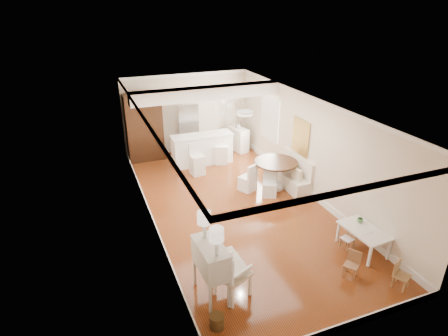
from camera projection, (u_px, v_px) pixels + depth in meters
room at (232, 133)px, 9.59m from camera, size 9.00×9.04×2.82m
secretary_bureau at (211, 271)px, 6.87m from camera, size 0.94×0.96×1.16m
gustavian_armchair at (232, 273)px, 6.91m from camera, size 0.80×0.80×1.06m
wicker_basket at (217, 321)px, 6.37m from camera, size 0.29×0.29×0.26m
kids_table at (363, 240)px, 8.28m from camera, size 0.72×1.13×0.54m
kids_chair_a at (352, 265)px, 7.49m from camera, size 0.38×0.38×0.56m
kids_chair_b at (348, 238)px, 8.35m from camera, size 0.30×0.30×0.53m
kids_chair_c at (402, 275)px, 7.19m from camera, size 0.37×0.37×0.57m
banquette at (291, 172)px, 11.00m from camera, size 0.52×1.60×0.98m
dining_table at (275, 175)px, 10.96m from camera, size 1.47×1.47×0.85m
slip_chair_near at (270, 183)px, 10.54m from camera, size 0.52×0.53×0.81m
slip_chair_far at (248, 177)px, 10.83m from camera, size 0.54×0.55×0.84m
breakfast_counter at (202, 149)px, 12.57m from camera, size 2.05×0.65×1.03m
bar_stool_left at (197, 160)px, 11.78m from camera, size 0.45×0.45×1.01m
bar_stool_right at (222, 149)px, 12.57m from camera, size 0.54×0.54×1.05m
pantry_cabinet at (144, 127)px, 12.66m from camera, size 1.20×0.60×2.30m
fridge at (198, 128)px, 13.37m from camera, size 0.75×0.65×1.80m
sideboard at (238, 139)px, 13.73m from camera, size 0.58×0.96×0.85m
pencil_cup at (360, 220)px, 8.40m from camera, size 0.15×0.15×0.10m
branch_vase at (238, 126)px, 13.51m from camera, size 0.20×0.20×0.17m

